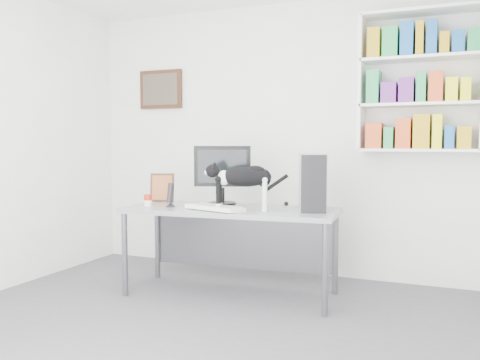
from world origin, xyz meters
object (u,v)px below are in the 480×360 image
(monitor, at_px, (222,175))
(keyboard, at_px, (215,208))
(pc_tower, at_px, (312,182))
(leaning_print, at_px, (162,187))
(bookshelf, at_px, (419,81))
(desk, at_px, (231,252))
(speaker, at_px, (170,194))
(cat, at_px, (244,188))
(soup_can, at_px, (148,200))

(monitor, bearing_deg, keyboard, -93.81)
(keyboard, bearing_deg, pc_tower, 39.41)
(leaning_print, bearing_deg, monitor, -22.79)
(keyboard, height_order, leaning_print, leaning_print)
(bookshelf, xyz_separation_m, leaning_print, (-2.25, -0.61, -0.95))
(leaning_print, bearing_deg, desk, -36.18)
(bookshelf, relative_size, monitor, 2.29)
(monitor, relative_size, pc_tower, 1.15)
(speaker, relative_size, cat, 0.35)
(bookshelf, height_order, pc_tower, bookshelf)
(desk, relative_size, cat, 2.96)
(desk, height_order, pc_tower, pc_tower)
(bookshelf, height_order, desk, bookshelf)
(monitor, bearing_deg, bookshelf, 1.97)
(bookshelf, bearing_deg, desk, -151.16)
(leaning_print, relative_size, cat, 0.45)
(bookshelf, xyz_separation_m, monitor, (-1.62, -0.61, -0.82))
(leaning_print, bearing_deg, cat, -40.58)
(desk, height_order, keyboard, keyboard)
(bookshelf, height_order, leaning_print, bookshelf)
(soup_can, relative_size, cat, 0.17)
(bookshelf, height_order, monitor, bookshelf)
(bookshelf, relative_size, soup_can, 11.88)
(leaning_print, xyz_separation_m, soup_can, (0.07, -0.36, -0.09))
(soup_can, bearing_deg, speaker, 11.38)
(bookshelf, height_order, keyboard, bookshelf)
(pc_tower, height_order, speaker, pc_tower)
(pc_tower, xyz_separation_m, cat, (-0.51, -0.25, -0.05))
(desk, distance_m, speaker, 0.72)
(speaker, xyz_separation_m, leaning_print, (-0.28, 0.32, 0.03))
(desk, xyz_separation_m, cat, (0.17, -0.12, 0.57))
(desk, distance_m, leaning_print, 0.97)
(desk, distance_m, pc_tower, 0.92)
(bookshelf, distance_m, monitor, 1.92)
(monitor, bearing_deg, pc_tower, -22.78)
(pc_tower, distance_m, leaning_print, 1.48)
(speaker, height_order, soup_can, speaker)
(pc_tower, height_order, cat, pc_tower)
(keyboard, relative_size, leaning_print, 1.85)
(keyboard, relative_size, pc_tower, 1.09)
(desk, relative_size, keyboard, 3.53)
(pc_tower, relative_size, cat, 0.76)
(speaker, height_order, cat, cat)
(leaning_print, height_order, cat, cat)
(pc_tower, distance_m, speaker, 1.23)
(speaker, bearing_deg, cat, 19.48)
(soup_can, height_order, cat, cat)
(desk, height_order, leaning_print, leaning_print)
(keyboard, distance_m, soup_can, 0.65)
(desk, bearing_deg, leaning_print, 161.73)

